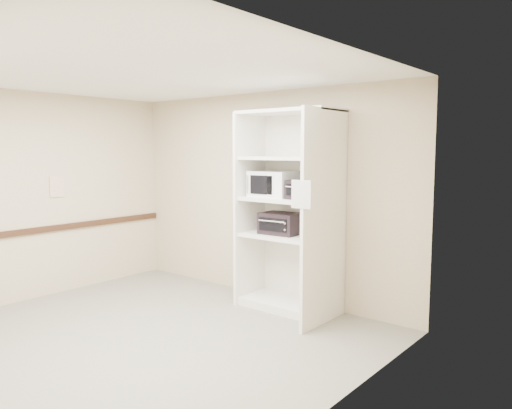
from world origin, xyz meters
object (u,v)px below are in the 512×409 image
Objects in this scene: shelving_unit at (292,218)px; toaster_oven_upper at (305,190)px; toaster_oven_lower at (281,223)px; microwave at (273,184)px.

shelving_unit reaches higher than toaster_oven_upper.
toaster_oven_upper is at bearing 0.14° from shelving_unit.
toaster_oven_upper is at bearing -5.57° from toaster_oven_lower.
shelving_unit is at bearing -8.54° from microwave.
microwave reaches higher than toaster_oven_upper.
toaster_oven_upper is (0.18, 0.00, 0.35)m from shelving_unit.
shelving_unit is 0.40m from toaster_oven_upper.
toaster_oven_upper is at bearing -6.27° from microwave.
microwave is at bearing -179.95° from toaster_oven_upper.
toaster_oven_upper is 0.56m from toaster_oven_lower.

